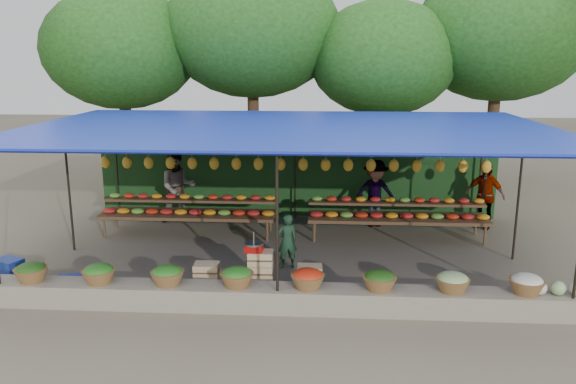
# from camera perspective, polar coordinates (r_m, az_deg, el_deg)

# --- Properties ---
(ground) EXTENTS (60.00, 60.00, 0.00)m
(ground) POSITION_cam_1_polar(r_m,az_deg,el_deg) (12.34, 0.02, -6.36)
(ground) COLOR brown
(ground) RESTS_ON ground
(stone_curb) EXTENTS (10.60, 0.55, 0.40)m
(stone_curb) POSITION_cam_1_polar(r_m,az_deg,el_deg) (9.72, -1.01, -10.73)
(stone_curb) COLOR slate
(stone_curb) RESTS_ON ground
(stall_canopy) EXTENTS (10.80, 6.60, 2.82)m
(stall_canopy) POSITION_cam_1_polar(r_m,az_deg,el_deg) (11.77, 0.04, 6.11)
(stall_canopy) COLOR black
(stall_canopy) RESTS_ON ground
(produce_baskets) EXTENTS (8.98, 0.58, 0.34)m
(produce_baskets) POSITION_cam_1_polar(r_m,az_deg,el_deg) (9.58, -1.62, -8.73)
(produce_baskets) COLOR brown
(produce_baskets) RESTS_ON stone_curb
(netting_backdrop) EXTENTS (10.60, 0.06, 2.50)m
(netting_backdrop) POSITION_cam_1_polar(r_m,az_deg,el_deg) (15.04, 0.77, 2.21)
(netting_backdrop) COLOR #214619
(netting_backdrop) RESTS_ON ground
(tree_row) EXTENTS (16.51, 5.50, 7.12)m
(tree_row) POSITION_cam_1_polar(r_m,az_deg,el_deg) (17.68, 2.99, 15.13)
(tree_row) COLOR #331E12
(tree_row) RESTS_ON ground
(fruit_table_left) EXTENTS (4.21, 0.95, 0.93)m
(fruit_table_left) POSITION_cam_1_polar(r_m,az_deg,el_deg) (13.80, -10.00, -1.77)
(fruit_table_left) COLOR #49351D
(fruit_table_left) RESTS_ON ground
(fruit_table_right) EXTENTS (4.21, 0.95, 0.93)m
(fruit_table_right) POSITION_cam_1_polar(r_m,az_deg,el_deg) (13.54, 11.05, -2.11)
(fruit_table_right) COLOR #49351D
(fruit_table_right) RESTS_ON ground
(crate_counter) EXTENTS (2.36, 0.35, 0.77)m
(crate_counter) POSITION_cam_1_polar(r_m,az_deg,el_deg) (10.40, -2.96, -8.42)
(crate_counter) COLOR #A4805D
(crate_counter) RESTS_ON ground
(weighing_scale) EXTENTS (0.35, 0.35, 0.37)m
(weighing_scale) POSITION_cam_1_polar(r_m,az_deg,el_deg) (10.22, -3.48, -5.56)
(weighing_scale) COLOR #A9100D
(weighing_scale) RESTS_ON crate_counter
(vendor_seated) EXTENTS (0.48, 0.39, 1.14)m
(vendor_seated) POSITION_cam_1_polar(r_m,az_deg,el_deg) (11.41, -0.09, -5.00)
(vendor_seated) COLOR #1B3D25
(vendor_seated) RESTS_ON ground
(customer_left) EXTENTS (1.10, 0.97, 1.88)m
(customer_left) POSITION_cam_1_polar(r_m,az_deg,el_deg) (14.75, -11.11, 0.50)
(customer_left) COLOR slate
(customer_left) RESTS_ON ground
(customer_mid) EXTENTS (1.17, 0.76, 1.71)m
(customer_mid) POSITION_cam_1_polar(r_m,az_deg,el_deg) (14.31, 8.86, -0.15)
(customer_mid) COLOR slate
(customer_mid) RESTS_ON ground
(customer_right) EXTENTS (1.05, 0.88, 1.67)m
(customer_right) POSITION_cam_1_polar(r_m,az_deg,el_deg) (14.87, 19.34, -0.32)
(customer_right) COLOR slate
(customer_right) RESTS_ON ground
(blue_crate_front) EXTENTS (0.63, 0.50, 0.34)m
(blue_crate_front) POSITION_cam_1_polar(r_m,az_deg,el_deg) (10.99, -21.04, -8.90)
(blue_crate_front) COLOR navy
(blue_crate_front) RESTS_ON ground
(blue_crate_back) EXTENTS (0.61, 0.54, 0.31)m
(blue_crate_back) POSITION_cam_1_polar(r_m,az_deg,el_deg) (12.53, -26.48, -6.78)
(blue_crate_back) COLOR navy
(blue_crate_back) RESTS_ON ground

